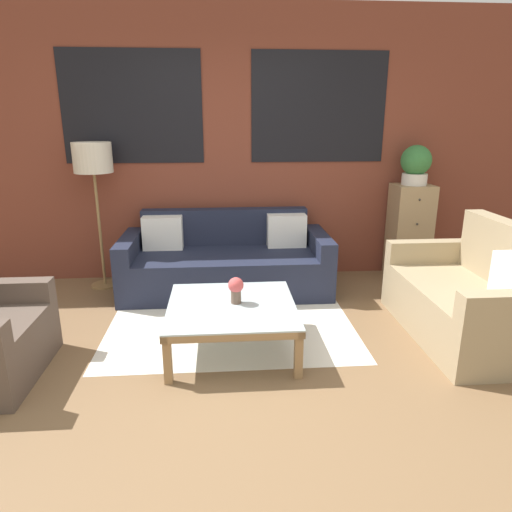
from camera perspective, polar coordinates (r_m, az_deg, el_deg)
name	(u,v)px	position (r m, az deg, el deg)	size (l,w,h in m)	color
ground_plane	(238,398)	(3.01, -2.24, -17.35)	(16.00, 16.00, 0.00)	brown
wall_back_brick	(228,147)	(4.94, -3.58, 13.48)	(8.40, 0.09, 2.80)	brown
rug	(231,317)	(4.08, -3.20, -7.66)	(2.06, 1.80, 0.00)	silver
couch_dark	(226,263)	(4.66, -3.77, -0.88)	(2.06, 0.88, 0.78)	#1E2338
settee_vintage	(470,300)	(4.02, 25.22, -4.94)	(0.80, 1.44, 0.92)	tan
coffee_table	(232,311)	(3.43, -3.06, -6.86)	(0.94, 0.94, 0.37)	silver
floor_lamp	(93,164)	(4.81, -19.69, 10.78)	(0.37, 0.37, 1.47)	olive
drawer_cabinet	(409,232)	(5.23, 18.58, 2.87)	(0.40, 0.37, 1.02)	tan
potted_plant	(416,164)	(5.12, 19.34, 10.77)	(0.32, 0.32, 0.41)	silver
flower_vase	(236,288)	(3.39, -2.53, -4.05)	(0.12, 0.12, 0.20)	brown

